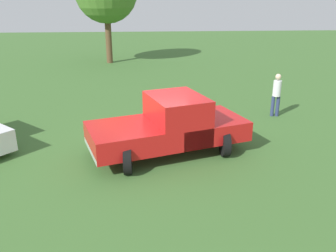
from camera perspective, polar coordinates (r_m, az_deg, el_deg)
name	(u,v)px	position (r m, az deg, el deg)	size (l,w,h in m)	color
ground_plane	(152,148)	(11.43, -2.59, -3.61)	(80.00, 80.00, 0.00)	#3D662D
pickup_truck	(172,124)	(10.78, 0.61, 0.30)	(3.34, 5.17, 1.82)	black
person_bystander	(277,93)	(14.85, 17.15, 5.20)	(0.36, 0.36, 1.75)	navy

